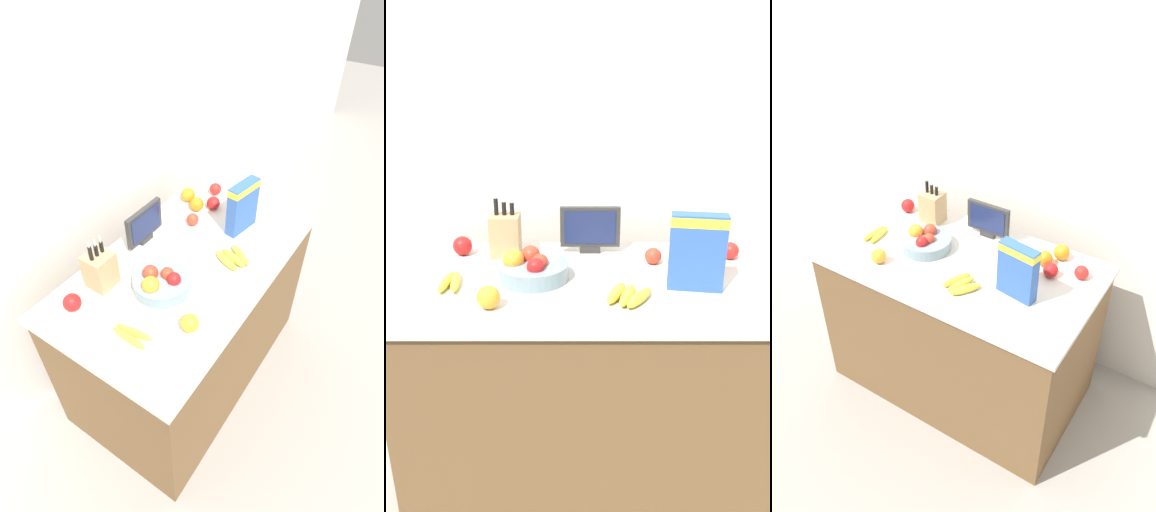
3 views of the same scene
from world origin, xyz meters
TOP-DOWN VIEW (x-y plane):
  - ground_plane at (0.00, 0.00)m, footprint 14.00×14.00m
  - wall_back at (0.00, 0.62)m, footprint 9.00×0.06m
  - counter at (0.00, 0.00)m, footprint 1.44×0.81m
  - knife_block at (-0.36, 0.25)m, footprint 0.12×0.12m
  - small_monitor at (0.00, 0.27)m, footprint 0.25×0.03m
  - cereal_box at (0.37, -0.09)m, footprint 0.21×0.09m
  - fruit_bowl at (-0.23, 0.00)m, footprint 0.27×0.27m
  - banana_bunch_left at (-0.52, -0.07)m, footprint 0.08×0.18m
  - banana_bunch_right at (0.12, -0.18)m, footprint 0.19×0.20m
  - apple_leftmost at (0.58, 0.20)m, footprint 0.07×0.07m
  - apple_near_bananas at (0.25, 0.15)m, footprint 0.07×0.07m
  - apple_rear at (0.45, 0.13)m, footprint 0.08×0.08m
  - apple_rightmost at (-0.54, 0.25)m, footprint 0.08×0.08m
  - orange_mid_left at (0.43, 0.30)m, footprint 0.08×0.08m
  - orange_mid_right at (-0.35, -0.24)m, footprint 0.08×0.08m
  - orange_front_right at (0.38, 0.21)m, footprint 0.08×0.08m

SIDE VIEW (x-z plane):
  - ground_plane at x=0.00m, z-range 0.00..0.00m
  - counter at x=0.00m, z-range 0.00..0.93m
  - banana_bunch_left at x=-0.52m, z-range 0.93..0.97m
  - banana_bunch_right at x=0.12m, z-range 0.93..0.97m
  - apple_near_bananas at x=0.25m, z-range 0.93..1.00m
  - apple_leftmost at x=0.58m, z-range 0.93..1.00m
  - apple_rear at x=0.45m, z-range 0.93..1.01m
  - orange_mid_right at x=-0.35m, z-range 0.93..1.01m
  - orange_front_right at x=0.38m, z-range 0.93..1.01m
  - apple_rightmost at x=-0.54m, z-range 0.93..1.01m
  - fruit_bowl at x=-0.23m, z-range 0.92..1.03m
  - orange_mid_left at x=0.43m, z-range 0.93..1.02m
  - knife_block at x=-0.36m, z-range 0.89..1.16m
  - small_monitor at x=0.00m, z-range 0.94..1.14m
  - cereal_box at x=0.37m, z-range 0.95..1.23m
  - wall_back at x=0.00m, z-range 0.00..2.60m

